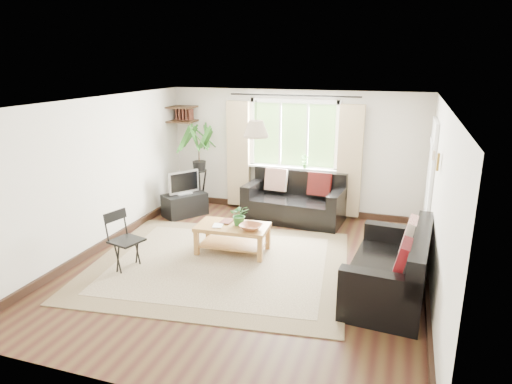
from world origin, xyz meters
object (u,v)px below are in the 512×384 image
(coffee_table, at_px, (233,239))
(tv_stand, at_px, (185,205))
(folding_chair, at_px, (127,242))
(sofa_right, at_px, (389,264))
(palm_stand, at_px, (199,167))
(sofa_back, at_px, (294,198))

(coffee_table, bearing_deg, tv_stand, 137.91)
(coffee_table, bearing_deg, folding_chair, -140.08)
(sofa_right, relative_size, tv_stand, 2.26)
(coffee_table, height_order, palm_stand, palm_stand)
(sofa_back, height_order, sofa_right, same)
(sofa_right, distance_m, tv_stand, 4.41)
(sofa_right, distance_m, coffee_table, 2.47)
(sofa_back, height_order, coffee_table, sofa_back)
(sofa_back, bearing_deg, sofa_right, -47.97)
(folding_chair, bearing_deg, coffee_table, -35.36)
(sofa_back, xyz_separation_m, folding_chair, (-1.79, -2.81, -0.00))
(coffee_table, bearing_deg, sofa_back, 72.76)
(tv_stand, relative_size, folding_chair, 0.95)
(sofa_back, relative_size, folding_chair, 2.14)
(palm_stand, bearing_deg, tv_stand, -100.88)
(tv_stand, bearing_deg, sofa_right, -81.81)
(sofa_back, xyz_separation_m, coffee_table, (-0.55, -1.78, -0.20))
(sofa_right, bearing_deg, folding_chair, -78.63)
(tv_stand, bearing_deg, sofa_back, -44.01)
(tv_stand, xyz_separation_m, folding_chair, (0.30, -2.42, 0.21))
(sofa_back, distance_m, palm_stand, 2.04)
(sofa_right, bearing_deg, tv_stand, -112.24)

